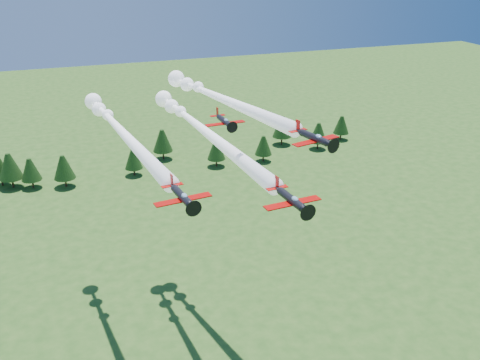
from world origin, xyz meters
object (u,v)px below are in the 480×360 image
object	(u,v)px
plane_lead	(201,128)
plane_right	(218,97)
plane_left	(120,129)
plane_slot	(224,121)

from	to	relation	value
plane_lead	plane_right	distance (m)	9.18
plane_right	plane_lead	bearing A→B (deg)	-145.05
plane_lead	plane_left	xyz separation A→B (m)	(-14.40, 6.02, -0.60)
plane_lead	plane_slot	distance (m)	17.95
plane_lead	plane_right	bearing A→B (deg)	43.26
plane_left	plane_right	world-z (taller)	plane_right
plane_left	plane_slot	size ratio (longest dim) A/B	8.68
plane_left	plane_slot	xyz separation A→B (m)	(13.77, -22.80, 6.93)
plane_right	plane_slot	bearing A→B (deg)	-118.68
plane_lead	plane_right	xyz separation A→B (m)	(5.49, 6.26, 3.84)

